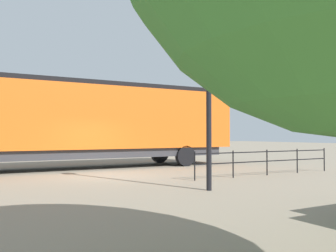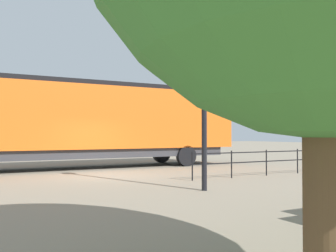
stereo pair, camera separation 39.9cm
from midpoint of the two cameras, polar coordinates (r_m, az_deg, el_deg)
The scene contains 4 objects.
ground_plane at distance 15.69m, azimuth -8.79°, elevation -7.50°, with size 120.00×120.00×0.00m, color gray.
locomotive at distance 19.37m, azimuth -10.60°, elevation 0.79°, with size 3.18×16.29×4.30m.
lamp_post at distance 11.82m, azimuth 6.53°, elevation 14.56°, with size 0.55×0.55×6.86m.
platform_fence at distance 16.05m, azimuth 15.52°, elevation -4.85°, with size 0.05×7.30×1.07m.
Camera 2 is at (14.77, -5.11, 1.69)m, focal length 39.81 mm.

